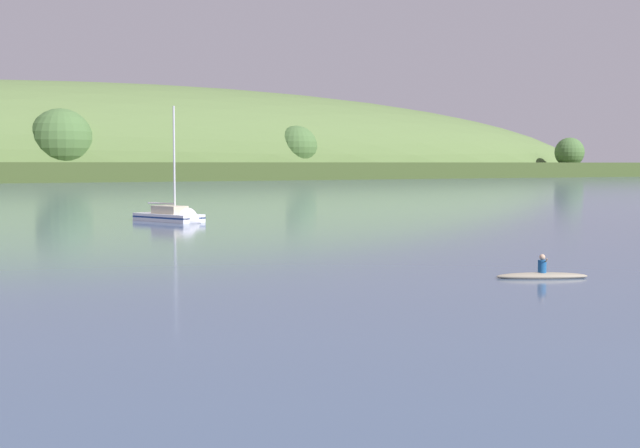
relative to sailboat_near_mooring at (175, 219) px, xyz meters
name	(u,v)px	position (x,y,z in m)	size (l,w,h in m)	color
far_shoreline_hill	(121,178)	(38.39, 193.16, 0.03)	(445.15, 126.86, 54.69)	#3C4E24
sailboat_near_mooring	(175,219)	(0.00, 0.00, 0.00)	(4.66, 6.85, 9.57)	white
canoe_with_paddler	(542,275)	(3.62, -37.76, -0.08)	(3.51, 1.98, 1.02)	gray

